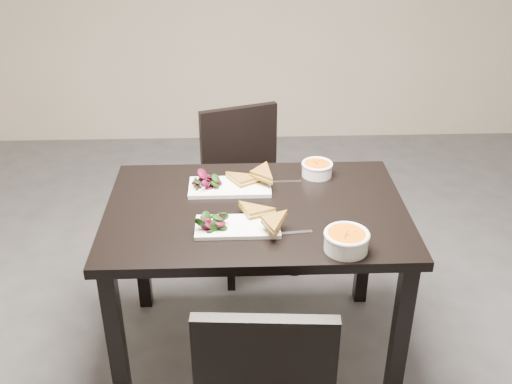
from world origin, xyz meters
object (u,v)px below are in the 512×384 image
chair_near (265,383)px  soup_bowl_near (346,240)px  plate_far (230,187)px  plate_near (238,227)px  soup_bowl_far (317,168)px  chair_far (246,180)px  table (256,228)px

chair_near → soup_bowl_near: (0.30, 0.36, 0.31)m
plate_far → plate_near: bearing=-84.6°
soup_bowl_near → soup_bowl_far: bearing=93.0°
chair_near → plate_near: bearing=102.3°
chair_far → soup_bowl_near: (0.33, -1.06, 0.31)m
table → plate_far: (-0.10, 0.16, 0.11)m
plate_far → chair_near: bearing=-82.6°
chair_near → soup_bowl_far: size_ratio=6.20×
table → soup_bowl_far: size_ratio=8.76×
chair_near → chair_far: bearing=94.8°
chair_near → soup_bowl_near: 0.56m
plate_near → soup_bowl_near: soup_bowl_near is taller
chair_far → chair_near: bearing=-107.5°
table → chair_far: size_ratio=1.41×
chair_near → plate_far: chair_near is taller
chair_near → soup_bowl_far: chair_near is taller
table → plate_far: 0.22m
soup_bowl_far → table: bearing=-135.8°
table → soup_bowl_near: size_ratio=7.38×
table → chair_near: bearing=-89.7°
chair_far → plate_far: chair_far is taller
chair_far → soup_bowl_near: bearing=-91.2°
chair_far → soup_bowl_far: chair_far is taller
plate_far → table: bearing=-56.7°
soup_bowl_near → soup_bowl_far: size_ratio=1.19×
plate_near → soup_bowl_far: bearing=50.4°
plate_near → soup_bowl_far: 0.55m
plate_far → soup_bowl_far: 0.40m
chair_near → plate_far: bearing=101.1°
soup_bowl_far → plate_far: bearing=-163.8°
chair_near → chair_far: 1.42m
plate_far → soup_bowl_far: bearing=16.2°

